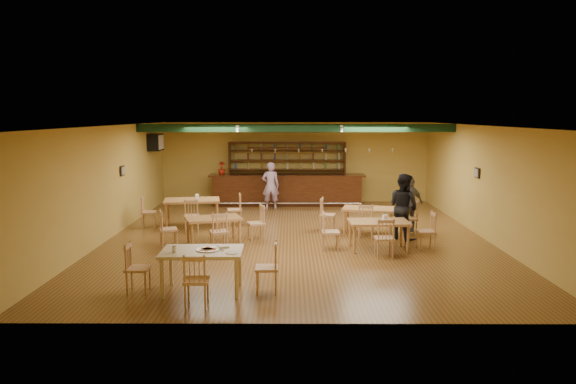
{
  "coord_description": "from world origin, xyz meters",
  "views": [
    {
      "loc": [
        -0.17,
        -14.04,
        3.29
      ],
      "look_at": [
        -0.24,
        0.6,
        1.15
      ],
      "focal_mm": 33.14,
      "sensor_mm": 36.0,
      "label": 1
    }
  ],
  "objects_px": {
    "dining_table_d": "(378,235)",
    "near_table": "(202,271)",
    "patron_right_a": "(403,207)",
    "patron_bar": "(271,186)",
    "dining_table_a": "(192,213)",
    "dining_table_c": "(214,230)",
    "bar_counter": "(287,190)",
    "dining_table_b": "(368,220)"
  },
  "relations": [
    {
      "from": "dining_table_c",
      "to": "dining_table_a",
      "type": "bearing_deg",
      "value": 94.34
    },
    {
      "from": "bar_counter",
      "to": "dining_table_a",
      "type": "height_order",
      "value": "bar_counter"
    },
    {
      "from": "near_table",
      "to": "patron_bar",
      "type": "bearing_deg",
      "value": 82.69
    },
    {
      "from": "dining_table_c",
      "to": "near_table",
      "type": "xyz_separation_m",
      "value": [
        0.33,
        -3.76,
        0.06
      ]
    },
    {
      "from": "dining_table_a",
      "to": "near_table",
      "type": "bearing_deg",
      "value": -86.88
    },
    {
      "from": "dining_table_b",
      "to": "patron_bar",
      "type": "relative_size",
      "value": 0.85
    },
    {
      "from": "dining_table_a",
      "to": "bar_counter",
      "type": "bearing_deg",
      "value": 43.97
    },
    {
      "from": "dining_table_a",
      "to": "patron_bar",
      "type": "xyz_separation_m",
      "value": [
        2.22,
        2.88,
        0.43
      ]
    },
    {
      "from": "bar_counter",
      "to": "patron_bar",
      "type": "height_order",
      "value": "patron_bar"
    },
    {
      "from": "bar_counter",
      "to": "patron_right_a",
      "type": "height_order",
      "value": "patron_right_a"
    },
    {
      "from": "dining_table_c",
      "to": "patron_bar",
      "type": "relative_size",
      "value": 0.83
    },
    {
      "from": "dining_table_b",
      "to": "patron_right_a",
      "type": "xyz_separation_m",
      "value": [
        0.8,
        -0.8,
        0.53
      ]
    },
    {
      "from": "dining_table_a",
      "to": "patron_right_a",
      "type": "distance_m",
      "value": 6.14
    },
    {
      "from": "dining_table_d",
      "to": "patron_bar",
      "type": "distance_m",
      "value": 6.36
    },
    {
      "from": "dining_table_b",
      "to": "dining_table_c",
      "type": "relative_size",
      "value": 1.03
    },
    {
      "from": "dining_table_a",
      "to": "dining_table_d",
      "type": "relative_size",
      "value": 1.11
    },
    {
      "from": "dining_table_a",
      "to": "patron_right_a",
      "type": "bearing_deg",
      "value": -24.67
    },
    {
      "from": "bar_counter",
      "to": "dining_table_d",
      "type": "bearing_deg",
      "value": -70.65
    },
    {
      "from": "dining_table_d",
      "to": "dining_table_c",
      "type": "bearing_deg",
      "value": 169.43
    },
    {
      "from": "bar_counter",
      "to": "dining_table_d",
      "type": "relative_size",
      "value": 3.91
    },
    {
      "from": "dining_table_d",
      "to": "patron_bar",
      "type": "xyz_separation_m",
      "value": [
        -2.85,
        5.66,
        0.47
      ]
    },
    {
      "from": "dining_table_d",
      "to": "patron_bar",
      "type": "height_order",
      "value": "patron_bar"
    },
    {
      "from": "dining_table_b",
      "to": "dining_table_c",
      "type": "bearing_deg",
      "value": -149.75
    },
    {
      "from": "dining_table_b",
      "to": "dining_table_d",
      "type": "xyz_separation_m",
      "value": [
        -0.03,
        -1.93,
        0.01
      ]
    },
    {
      "from": "dining_table_c",
      "to": "bar_counter",
      "type": "bearing_deg",
      "value": 53.22
    },
    {
      "from": "patron_right_a",
      "to": "near_table",
      "type": "bearing_deg",
      "value": 95.29
    },
    {
      "from": "dining_table_d",
      "to": "near_table",
      "type": "height_order",
      "value": "near_table"
    },
    {
      "from": "patron_right_a",
      "to": "dining_table_a",
      "type": "bearing_deg",
      "value": 37.0
    },
    {
      "from": "dining_table_c",
      "to": "patron_bar",
      "type": "height_order",
      "value": "patron_bar"
    },
    {
      "from": "dining_table_a",
      "to": "patron_bar",
      "type": "relative_size",
      "value": 0.97
    },
    {
      "from": "patron_bar",
      "to": "bar_counter",
      "type": "bearing_deg",
      "value": -130.17
    },
    {
      "from": "bar_counter",
      "to": "patron_bar",
      "type": "distance_m",
      "value": 1.04
    },
    {
      "from": "bar_counter",
      "to": "dining_table_a",
      "type": "distance_m",
      "value": 4.64
    },
    {
      "from": "dining_table_b",
      "to": "patron_right_a",
      "type": "distance_m",
      "value": 1.25
    },
    {
      "from": "near_table",
      "to": "patron_right_a",
      "type": "relative_size",
      "value": 0.85
    },
    {
      "from": "bar_counter",
      "to": "dining_table_b",
      "type": "xyz_separation_m",
      "value": [
        2.31,
        -4.55,
        -0.21
      ]
    },
    {
      "from": "bar_counter",
      "to": "near_table",
      "type": "relative_size",
      "value": 3.78
    },
    {
      "from": "near_table",
      "to": "patron_bar",
      "type": "distance_m",
      "value": 8.85
    },
    {
      "from": "bar_counter",
      "to": "dining_table_d",
      "type": "distance_m",
      "value": 6.88
    },
    {
      "from": "patron_right_a",
      "to": "dining_table_d",
      "type": "bearing_deg",
      "value": 106.43
    },
    {
      "from": "dining_table_a",
      "to": "near_table",
      "type": "height_order",
      "value": "dining_table_a"
    },
    {
      "from": "bar_counter",
      "to": "patron_right_a",
      "type": "xyz_separation_m",
      "value": [
        3.11,
        -5.35,
        0.32
      ]
    }
  ]
}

